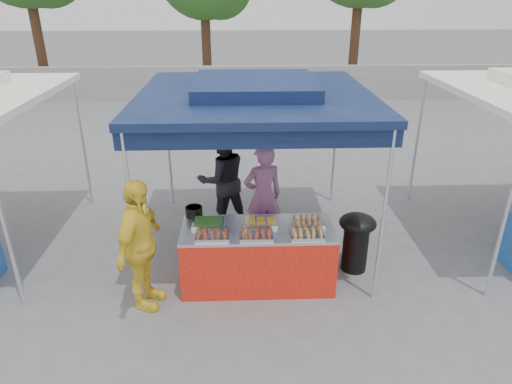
{
  "coord_description": "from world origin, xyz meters",
  "views": [
    {
      "loc": [
        -0.21,
        -5.32,
        3.72
      ],
      "look_at": [
        0.0,
        0.6,
        1.05
      ],
      "focal_mm": 32.0,
      "sensor_mm": 36.0,
      "label": 1
    }
  ],
  "objects_px": {
    "vendor_table": "(258,256)",
    "customer_person": "(140,246)",
    "vendor_woman": "(263,197)",
    "helper_man": "(223,180)",
    "cooking_pot": "(194,211)",
    "wok_burner": "(356,238)"
  },
  "relations": [
    {
      "from": "vendor_table",
      "to": "customer_person",
      "type": "xyz_separation_m",
      "value": [
        -1.44,
        -0.42,
        0.43
      ]
    },
    {
      "from": "vendor_woman",
      "to": "helper_man",
      "type": "xyz_separation_m",
      "value": [
        -0.63,
        0.62,
        0.03
      ]
    },
    {
      "from": "vendor_table",
      "to": "vendor_woman",
      "type": "height_order",
      "value": "vendor_woman"
    },
    {
      "from": "vendor_table",
      "to": "helper_man",
      "type": "bearing_deg",
      "value": 107.38
    },
    {
      "from": "vendor_table",
      "to": "cooking_pot",
      "type": "xyz_separation_m",
      "value": [
        -0.86,
        0.38,
        0.49
      ]
    },
    {
      "from": "helper_man",
      "to": "customer_person",
      "type": "distance_m",
      "value": 2.25
    },
    {
      "from": "cooking_pot",
      "to": "vendor_table",
      "type": "bearing_deg",
      "value": -23.57
    },
    {
      "from": "customer_person",
      "to": "cooking_pot",
      "type": "bearing_deg",
      "value": -21.31
    },
    {
      "from": "wok_burner",
      "to": "customer_person",
      "type": "xyz_separation_m",
      "value": [
        -2.84,
        -0.7,
        0.35
      ]
    },
    {
      "from": "vendor_table",
      "to": "vendor_woman",
      "type": "relative_size",
      "value": 1.21
    },
    {
      "from": "vendor_table",
      "to": "wok_burner",
      "type": "bearing_deg",
      "value": 11.66
    },
    {
      "from": "vendor_woman",
      "to": "customer_person",
      "type": "bearing_deg",
      "value": 26.31
    },
    {
      "from": "customer_person",
      "to": "helper_man",
      "type": "bearing_deg",
      "value": -9.39
    },
    {
      "from": "wok_burner",
      "to": "vendor_table",
      "type": "bearing_deg",
      "value": -164.66
    },
    {
      "from": "vendor_table",
      "to": "helper_man",
      "type": "height_order",
      "value": "helper_man"
    },
    {
      "from": "wok_burner",
      "to": "customer_person",
      "type": "relative_size",
      "value": 0.5
    },
    {
      "from": "cooking_pot",
      "to": "helper_man",
      "type": "bearing_deg",
      "value": 74.49
    },
    {
      "from": "wok_burner",
      "to": "helper_man",
      "type": "distance_m",
      "value": 2.36
    },
    {
      "from": "vendor_table",
      "to": "wok_burner",
      "type": "distance_m",
      "value": 1.43
    },
    {
      "from": "cooking_pot",
      "to": "helper_man",
      "type": "height_order",
      "value": "helper_man"
    },
    {
      "from": "cooking_pot",
      "to": "vendor_woman",
      "type": "bearing_deg",
      "value": 33.18
    },
    {
      "from": "wok_burner",
      "to": "helper_man",
      "type": "height_order",
      "value": "helper_man"
    }
  ]
}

